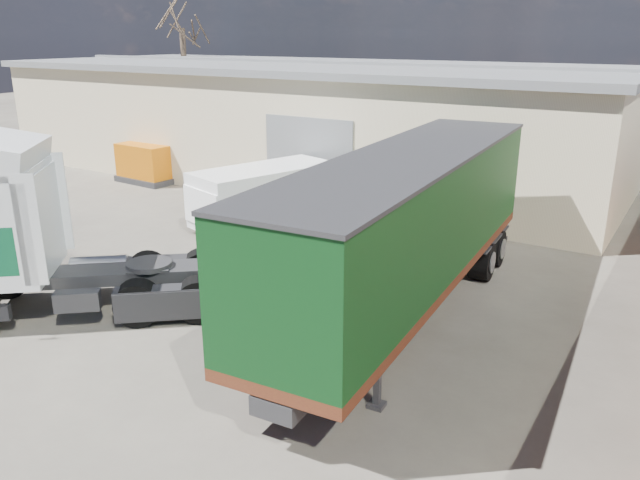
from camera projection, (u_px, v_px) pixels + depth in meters
The scene contains 7 objects.
ground at pixel (163, 305), 16.12m from camera, with size 120.00×120.00×0.00m, color #292621.
warehouse at pixel (307, 118), 31.17m from camera, with size 30.60×12.60×5.42m.
bare_tree at pixel (181, 12), 38.79m from camera, with size 4.00×4.00×9.60m.
tractor_unit at pixel (38, 239), 15.10m from camera, with size 6.80×6.33×4.60m.
box_trailer at pixel (410, 220), 14.69m from camera, with size 3.52×12.47×4.09m.
panel_van at pixel (260, 197), 22.28m from camera, with size 3.58×5.68×2.16m.
orange_skip at pixel (148, 165), 29.26m from camera, with size 2.97×1.95×1.79m.
Camera 1 is at (11.32, -10.34, 6.67)m, focal length 35.00 mm.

